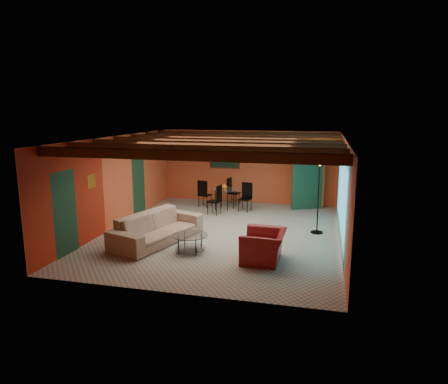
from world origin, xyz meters
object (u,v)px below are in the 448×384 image
(sofa, at_px, (157,228))
(dining_table, at_px, (224,195))
(armoire, at_px, (308,182))
(armchair, at_px, (264,246))
(potted_plant, at_px, (309,149))
(vase, at_px, (224,178))
(floor_lamp, at_px, (318,196))
(coffee_table, at_px, (190,243))

(sofa, distance_m, dining_table, 4.06)
(armoire, bearing_deg, armchair, -122.11)
(potted_plant, height_order, vase, potted_plant)
(dining_table, bearing_deg, floor_lamp, -32.97)
(armchair, relative_size, potted_plant, 2.26)
(armchair, relative_size, vase, 5.65)
(dining_table, bearing_deg, vase, 0.00)
(dining_table, distance_m, vase, 0.60)
(floor_lamp, bearing_deg, coffee_table, -141.83)
(armchair, relative_size, coffee_table, 1.25)
(coffee_table, distance_m, dining_table, 4.48)
(armchair, distance_m, coffee_table, 1.87)
(dining_table, height_order, potted_plant, potted_plant)
(vase, bearing_deg, dining_table, 0.00)
(sofa, xyz_separation_m, floor_lamp, (4.09, 1.87, 0.68))
(sofa, xyz_separation_m, dining_table, (0.85, 3.96, 0.11))
(sofa, bearing_deg, armoire, -19.01)
(coffee_table, relative_size, potted_plant, 1.81)
(armoire, relative_size, vase, 9.43)
(sofa, height_order, dining_table, dining_table)
(sofa, bearing_deg, armchair, -85.45)
(dining_table, height_order, floor_lamp, floor_lamp)
(dining_table, relative_size, potted_plant, 3.95)
(coffee_table, xyz_separation_m, potted_plant, (2.59, 5.43, 1.86))
(dining_table, xyz_separation_m, armoire, (2.81, 0.96, 0.42))
(armchair, height_order, floor_lamp, floor_lamp)
(armoire, distance_m, vase, 2.97)
(floor_lamp, relative_size, potted_plant, 4.38)
(vase, bearing_deg, floor_lamp, -32.97)
(floor_lamp, bearing_deg, armoire, 97.90)
(coffee_table, height_order, vase, vase)
(armchair, bearing_deg, armoire, 173.21)
(armchair, height_order, vase, vase)
(dining_table, xyz_separation_m, vase, (0.00, 0.00, 0.60))
(floor_lamp, xyz_separation_m, vase, (-3.23, 2.10, 0.03))
(armoire, bearing_deg, floor_lamp, -106.75)
(armoire, distance_m, potted_plant, 1.17)
(armchair, xyz_separation_m, floor_lamp, (1.16, 2.55, 0.71))
(potted_plant, bearing_deg, armoire, 0.00)
(dining_table, relative_size, floor_lamp, 0.90)
(dining_table, xyz_separation_m, floor_lamp, (3.23, -2.10, 0.57))
(sofa, relative_size, armoire, 1.47)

